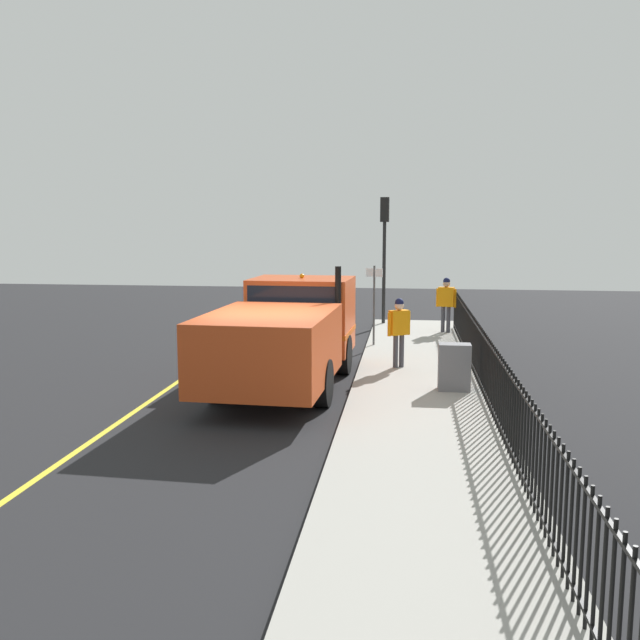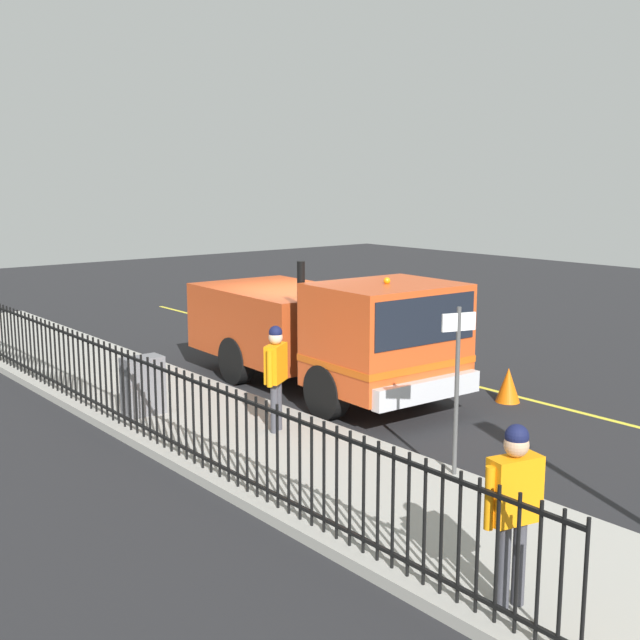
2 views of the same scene
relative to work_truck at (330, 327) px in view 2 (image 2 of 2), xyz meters
The scene contains 10 objects.
ground_plane 1.95m from the work_truck, 98.59° to the right, with size 50.19×50.19×0.00m, color #232326.
sidewalk_slab 3.51m from the work_truck, 25.98° to the right, with size 2.94×22.81×0.13m, color #A3A099.
lane_marking 3.23m from the work_truck, 150.84° to the right, with size 0.12×20.53×0.01m, color yellow.
work_truck is the anchor object (origin of this frame).
worker_standing 2.94m from the work_truck, 33.26° to the left, with size 0.55×0.44×1.70m.
pedestrian_distant 8.26m from the work_truck, 61.85° to the left, with size 0.63×0.34×1.77m.
iron_fence 4.50m from the work_truck, 18.83° to the right, with size 0.04×19.43×1.31m.
utility_cabinet 3.76m from the work_truck, ahead, with size 0.67×0.40×0.99m, color slate.
traffic_cone 3.50m from the work_truck, 129.83° to the left, with size 0.45×0.45×0.65m, color orange.
street_sign 4.97m from the work_truck, 69.98° to the left, with size 0.49×0.18×2.30m.
Camera 2 is at (9.87, 12.97, 4.08)m, focal length 44.92 mm.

